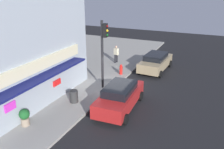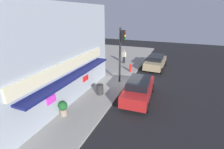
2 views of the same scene
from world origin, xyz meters
name	(u,v)px [view 1 (image 1 of 2)]	position (x,y,z in m)	size (l,w,h in m)	color
ground_plane	(112,91)	(0.00, 0.00, 0.00)	(50.24, 50.24, 0.00)	black
sidewalk	(46,77)	(0.00, 6.17, 0.08)	(33.49, 12.35, 0.15)	gray
traffic_light	(103,46)	(0.03, 0.71, 3.33)	(0.32, 0.58, 4.96)	black
fire_hydrant	(121,69)	(3.13, 0.62, 0.57)	(0.50, 0.26, 0.88)	red
trash_can	(74,96)	(-2.92, 1.44, 0.56)	(0.55, 0.55, 0.81)	#2D2D2D
pedestrian	(116,53)	(5.93, 2.30, 1.09)	(0.46, 0.61, 1.70)	black
potted_plant_by_doorway	(25,117)	(-6.38, 2.34, 0.69)	(0.58, 0.58, 0.98)	gray
parked_car_tan	(156,62)	(5.69, -1.70, 0.83)	(4.64, 2.31, 1.57)	#9E8966
parked_car_red	(120,97)	(-2.25, -1.53, 0.85)	(4.68, 2.25, 1.62)	#AD1E1E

